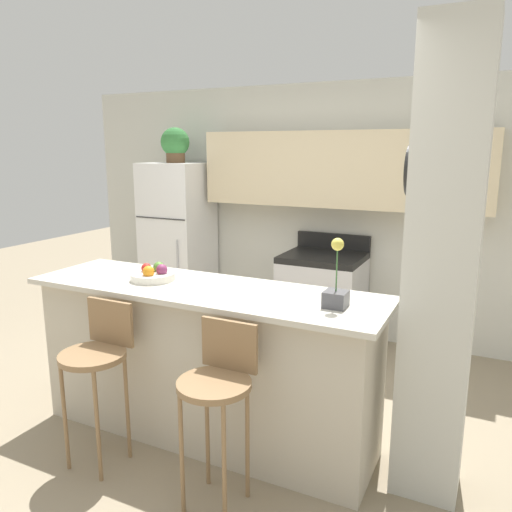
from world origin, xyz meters
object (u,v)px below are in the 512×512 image
(stove_range, at_px, (322,299))
(refrigerator, at_px, (178,243))
(bar_stool_right, at_px, (218,386))
(orchid_vase, at_px, (336,289))
(fruit_bowl, at_px, (153,274))
(bar_stool_left, at_px, (98,357))
(potted_plant_on_fridge, at_px, (175,144))

(stove_range, bearing_deg, refrigerator, 179.95)
(bar_stool_right, height_order, orchid_vase, orchid_vase)
(stove_range, distance_m, fruit_bowl, 2.07)
(refrigerator, xyz_separation_m, bar_stool_left, (1.09, -2.42, -0.20))
(bar_stool_right, relative_size, fruit_bowl, 3.37)
(stove_range, xyz_separation_m, potted_plant_on_fridge, (-1.69, 0.00, 1.50))
(refrigerator, xyz_separation_m, stove_range, (1.69, -0.00, -0.42))
(potted_plant_on_fridge, height_order, orchid_vase, potted_plant_on_fridge)
(stove_range, height_order, potted_plant_on_fridge, potted_plant_on_fridge)
(orchid_vase, bearing_deg, fruit_bowl, 178.85)
(refrigerator, distance_m, bar_stool_left, 2.66)
(refrigerator, distance_m, stove_range, 1.74)
(bar_stool_left, height_order, fruit_bowl, fruit_bowl)
(potted_plant_on_fridge, bearing_deg, fruit_bowl, -59.53)
(stove_range, height_order, fruit_bowl, fruit_bowl)
(bar_stool_left, relative_size, fruit_bowl, 3.37)
(orchid_vase, bearing_deg, refrigerator, 141.34)
(bar_stool_right, bearing_deg, bar_stool_left, 180.00)
(orchid_vase, xyz_separation_m, fruit_bowl, (-1.28, 0.03, -0.07))
(bar_stool_left, distance_m, orchid_vase, 1.48)
(stove_range, relative_size, potted_plant_on_fridge, 2.89)
(potted_plant_on_fridge, distance_m, orchid_vase, 3.17)
(orchid_vase, height_order, fruit_bowl, orchid_vase)
(bar_stool_right, xyz_separation_m, potted_plant_on_fridge, (-1.92, 2.42, 1.27))
(refrigerator, xyz_separation_m, bar_stool_right, (1.92, -2.42, -0.20))
(orchid_vase, bearing_deg, stove_range, 110.28)
(stove_range, bearing_deg, bar_stool_right, -84.48)
(fruit_bowl, bearing_deg, refrigerator, 120.47)
(orchid_vase, bearing_deg, potted_plant_on_fridge, 141.34)
(refrigerator, distance_m, potted_plant_on_fridge, 1.08)
(bar_stool_right, distance_m, orchid_vase, 0.83)
(refrigerator, bearing_deg, fruit_bowl, -59.53)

